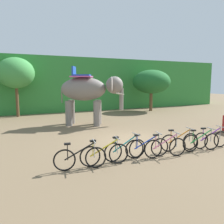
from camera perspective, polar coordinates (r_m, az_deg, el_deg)
ground_plane at (r=10.96m, az=4.80°, el=-7.23°), size 80.00×80.00×0.00m
foliage_hedge at (r=24.21m, az=-12.47°, el=6.84°), size 36.00×6.00×5.11m
tree_center_left at (r=19.63m, az=-23.10°, el=9.00°), size 2.87×2.87×4.72m
tree_far_right at (r=22.26m, az=9.89°, el=7.52°), size 3.60×3.60×3.95m
elephant at (r=14.70m, az=-5.90°, el=5.23°), size 4.11×3.11×3.78m
bike_black at (r=7.45m, az=-8.01°, el=-11.38°), size 1.69×0.52×0.92m
bike_yellow at (r=7.75m, az=-1.90°, el=-10.56°), size 1.70×0.52×0.92m
bike_teal at (r=8.25m, az=3.38°, el=-9.41°), size 1.71×0.52×0.92m
bike_blue at (r=8.60m, az=8.83°, el=-8.79°), size 1.69×0.54×0.92m
bike_pink at (r=8.75m, az=13.30°, el=-8.62°), size 1.69×0.52×0.92m
bike_orange at (r=9.70m, az=16.64°, el=-7.13°), size 1.69×0.52×0.92m
bike_green at (r=9.96m, az=21.56°, el=-6.97°), size 1.69×0.52×0.92m
bike_purple at (r=10.53m, az=23.63°, el=-6.30°), size 1.70×0.52×0.92m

